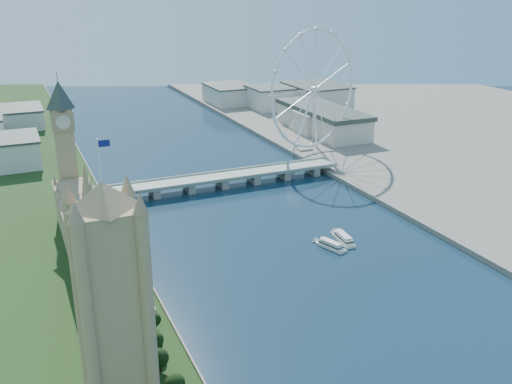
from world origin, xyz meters
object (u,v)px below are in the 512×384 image
tour_boat_far (343,241)px  london_eye (314,90)px  tour_boat_near (331,248)px  victoria_tower (112,292)px

tour_boat_far → london_eye: bearing=72.5°
london_eye → tour_boat_far: london_eye is taller
london_eye → tour_boat_near: london_eye is taller
victoria_tower → tour_boat_near: (157.74, 98.01, -54.49)m
victoria_tower → london_eye: size_ratio=0.90×
victoria_tower → tour_boat_far: 207.36m
victoria_tower → tour_boat_far: (171.15, 103.62, -54.49)m
london_eye → tour_boat_far: (-83.83, -196.46, -67.52)m
victoria_tower → tour_boat_near: size_ratio=4.40×
london_eye → tour_boat_near: size_ratio=4.89×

